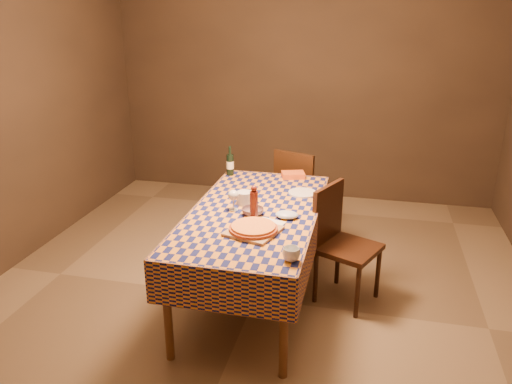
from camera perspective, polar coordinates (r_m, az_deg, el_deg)
room at (r=3.56m, az=-0.18°, el=6.53°), size 5.00×5.10×2.70m
dining_table at (r=3.77m, az=-0.17°, el=-3.20°), size 0.94×1.84×0.77m
cutting_board at (r=3.38m, az=-0.30°, el=-4.49°), size 0.39×0.39×0.02m
pizza at (r=3.37m, az=-0.31°, el=-4.09°), size 0.34×0.34×0.03m
pepper_mill at (r=3.57m, az=-0.24°, el=-1.26°), size 0.07×0.07×0.25m
bowl at (r=3.66m, az=-0.38°, el=-2.25°), size 0.18×0.18×0.05m
wine_glass at (r=3.72m, az=-2.61°, el=-0.45°), size 0.08×0.08×0.16m
wine_bottle at (r=4.52m, az=-2.98°, el=3.19°), size 0.08×0.08×0.27m
deli_tub at (r=3.85m, az=-1.32°, el=-0.68°), size 0.13×0.13×0.10m
takeout_container at (r=4.47m, az=4.27°, el=1.96°), size 0.23×0.19×0.05m
white_plate at (r=4.10m, az=5.34°, el=-0.09°), size 0.26×0.26×0.01m
tumbler at (r=3.02m, az=4.05°, el=-7.12°), size 0.12×0.12×0.08m
flour_patch at (r=3.52m, az=0.66°, el=-3.63°), size 0.33×0.29×0.00m
flour_bag at (r=3.61m, az=3.55°, el=-2.60°), size 0.18×0.14×0.05m
chair_far at (r=4.90m, az=4.90°, el=0.25°), size 0.54×0.55×0.93m
chair_right at (r=3.95m, az=9.54°, el=-5.13°), size 0.56×0.56×0.93m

